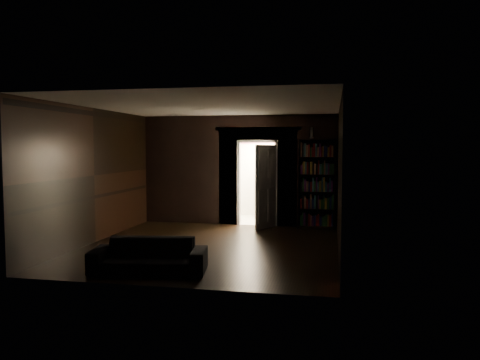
% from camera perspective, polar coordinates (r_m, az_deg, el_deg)
% --- Properties ---
extents(ground, '(5.50, 5.50, 0.00)m').
position_cam_1_polar(ground, '(9.46, -3.61, -8.12)').
color(ground, black).
rests_on(ground, ground).
extents(room_walls, '(5.02, 5.61, 2.84)m').
position_cam_1_polar(room_walls, '(10.30, -2.17, 2.32)').
color(room_walls, black).
rests_on(room_walls, ground).
extents(kitchen_alcove, '(2.20, 1.80, 2.60)m').
position_cam_1_polar(kitchen_alcove, '(12.97, 2.90, 0.57)').
color(kitchen_alcove, '#BAB6A2').
rests_on(kitchen_alcove, ground).
extents(sofa, '(1.91, 1.05, 0.70)m').
position_cam_1_polar(sofa, '(7.65, -11.05, -8.42)').
color(sofa, black).
rests_on(sofa, ground).
extents(bookshelf, '(0.91, 0.34, 2.20)m').
position_cam_1_polar(bookshelf, '(11.53, 9.34, -0.45)').
color(bookshelf, black).
rests_on(bookshelf, ground).
extents(refrigerator, '(0.83, 0.78, 1.65)m').
position_cam_1_polar(refrigerator, '(13.20, 4.07, -1.05)').
color(refrigerator, white).
rests_on(refrigerator, ground).
extents(door, '(0.42, 0.78, 2.05)m').
position_cam_1_polar(door, '(11.44, 3.18, -0.82)').
color(door, silver).
rests_on(door, ground).
extents(figurine, '(0.12, 0.12, 0.27)m').
position_cam_1_polar(figurine, '(11.46, 8.72, 5.70)').
color(figurine, white).
rests_on(figurine, bookshelf).
extents(bottles, '(0.60, 0.33, 0.25)m').
position_cam_1_polar(bottles, '(13.12, 3.85, 3.09)').
color(bottles, black).
rests_on(bottles, refrigerator).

